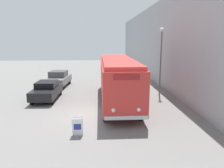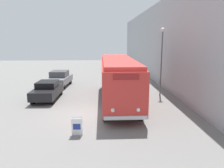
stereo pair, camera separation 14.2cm
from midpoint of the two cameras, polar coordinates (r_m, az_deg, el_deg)
ground_plane at (r=14.53m, az=-5.03°, el=-7.89°), size 80.00×80.00×0.00m
building_wall_right at (r=24.60m, az=12.83°, el=10.33°), size 0.30×60.00×8.92m
vintage_bus at (r=17.02m, az=1.80°, el=1.69°), size 2.51×11.19×3.38m
sign_board at (r=11.43m, az=-8.77°, el=-10.97°), size 0.54×0.36×0.95m
streetlamp at (r=19.43m, az=13.08°, el=8.27°), size 0.36×0.36×5.83m
parked_car_near at (r=18.64m, az=-16.31°, el=-1.55°), size 1.93×4.26×1.49m
parked_car_mid at (r=23.61m, az=-13.42°, el=1.40°), size 2.30×4.31×1.63m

